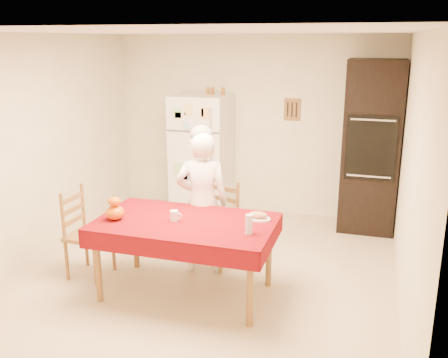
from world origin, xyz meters
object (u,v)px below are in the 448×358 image
at_px(refrigerator, 202,155).
at_px(seated_woman, 202,203).
at_px(chair_far, 219,220).
at_px(chair_left, 83,230).
at_px(wine_glass, 249,224).
at_px(pumpkin_lower, 115,213).
at_px(coffee_mug, 174,216).
at_px(dining_table, 185,228).
at_px(oven_cabinet, 371,147).
at_px(bread_plate, 258,219).

height_order(refrigerator, seated_woman, refrigerator).
height_order(refrigerator, chair_far, refrigerator).
xyz_separation_m(chair_far, chair_left, (-1.27, -0.69, 0.00)).
height_order(chair_left, seated_woman, seated_woman).
bearing_deg(chair_left, wine_glass, -95.06).
bearing_deg(chair_left, pumpkin_lower, -113.01).
bearing_deg(coffee_mug, dining_table, 13.97).
xyz_separation_m(seated_woman, pumpkin_lower, (-0.64, -0.71, 0.06)).
distance_m(refrigerator, coffee_mug, 2.40).
distance_m(refrigerator, oven_cabinet, 2.29).
height_order(chair_far, bread_plate, chair_far).
xyz_separation_m(seated_woman, bread_plate, (0.68, -0.32, 0.00)).
bearing_deg(chair_far, pumpkin_lower, -112.44).
bearing_deg(wine_glass, seated_woman, 134.99).
xyz_separation_m(chair_left, bread_plate, (1.84, 0.15, 0.26)).
distance_m(oven_cabinet, coffee_mug, 2.96).
distance_m(coffee_mug, pumpkin_lower, 0.57).
bearing_deg(bread_plate, oven_cabinet, 65.32).
bearing_deg(dining_table, chair_left, 176.15).
relative_size(dining_table, bread_plate, 7.08).
bearing_deg(chair_left, coffee_mug, -94.07).
xyz_separation_m(refrigerator, chair_far, (0.73, -1.53, -0.34)).
distance_m(dining_table, pumpkin_lower, 0.69).
bearing_deg(refrigerator, bread_plate, -57.82).
relative_size(refrigerator, wine_glass, 9.66).
relative_size(chair_far, pumpkin_lower, 5.21).
height_order(oven_cabinet, coffee_mug, oven_cabinet).
bearing_deg(bread_plate, refrigerator, 122.18).
relative_size(refrigerator, bread_plate, 7.08).
xyz_separation_m(oven_cabinet, pumpkin_lower, (-2.29, -2.51, -0.27)).
bearing_deg(coffee_mug, bread_plate, 18.83).
bearing_deg(chair_far, seated_woman, -100.16).
xyz_separation_m(pumpkin_lower, wine_glass, (1.32, 0.03, 0.02)).
relative_size(chair_far, bread_plate, 3.96).
height_order(oven_cabinet, wine_glass, oven_cabinet).
height_order(seated_woman, coffee_mug, seated_woman).
bearing_deg(chair_far, chair_left, -135.07).
relative_size(oven_cabinet, chair_far, 2.32).
relative_size(chair_far, coffee_mug, 9.50).
height_order(refrigerator, pumpkin_lower, refrigerator).
height_order(oven_cabinet, seated_woman, oven_cabinet).
distance_m(dining_table, seated_woman, 0.56).
distance_m(chair_left, bread_plate, 1.86).
relative_size(dining_table, chair_far, 1.79).
xyz_separation_m(chair_far, coffee_mug, (-0.19, -0.80, 0.30)).
bearing_deg(dining_table, seated_woman, 92.38).
xyz_separation_m(chair_far, seated_woman, (-0.11, -0.22, 0.26)).
bearing_deg(dining_table, wine_glass, -11.31).
distance_m(chair_left, wine_glass, 1.88).
bearing_deg(wine_glass, bread_plate, 90.07).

